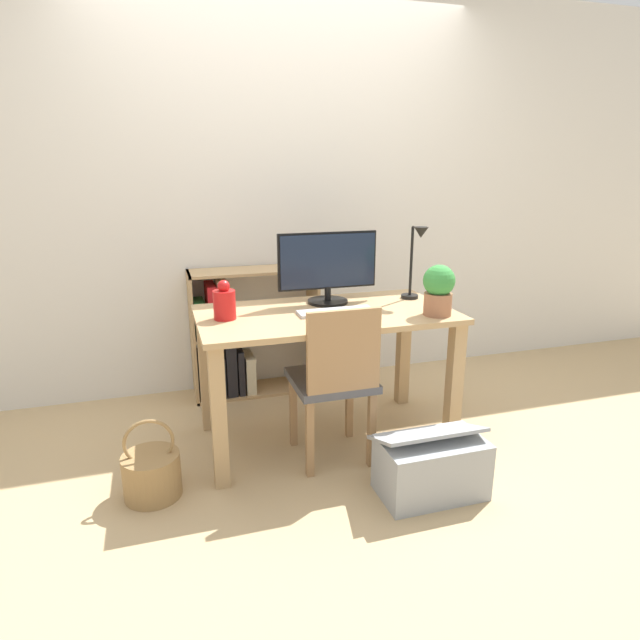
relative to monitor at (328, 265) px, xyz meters
The scene contains 12 objects.
ground_plane 0.97m from the monitor, 111.06° to the right, with size 10.00×10.00×0.00m, color tan.
wall_back 0.84m from the monitor, 95.26° to the left, with size 8.00×0.05×2.60m.
desk 0.40m from the monitor, 111.06° to the right, with size 1.34×0.72×0.74m.
monitor is the anchor object (origin of this frame).
keyboard 0.31m from the monitor, 96.85° to the right, with size 0.40×0.12×0.02m.
vase 0.63m from the monitor, 164.52° to the right, with size 0.11×0.11×0.20m.
desk_lamp 0.50m from the monitor, 10.87° to the right, with size 0.10×0.19×0.42m.
potted_plant 0.62m from the monitor, 41.83° to the right, with size 0.16×0.16×0.26m.
chair 0.66m from the monitor, 102.90° to the right, with size 0.40×0.40×0.85m.
bookshelf 0.95m from the monitor, 128.54° to the left, with size 0.83×0.28×0.84m.
basket 1.39m from the monitor, 154.75° to the right, with size 0.26×0.26×0.39m.
storage_box 1.19m from the monitor, 74.25° to the right, with size 0.49×0.33×0.34m.
Camera 1 is at (-0.83, -2.60, 1.48)m, focal length 30.00 mm.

